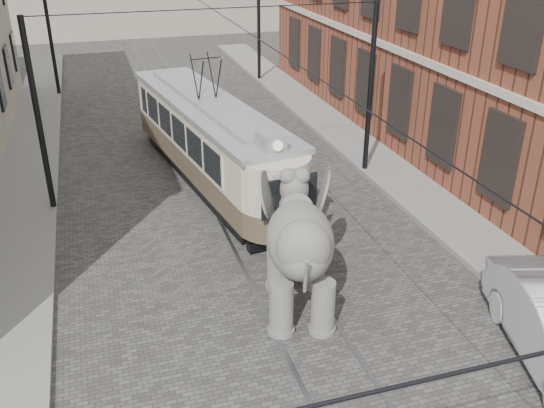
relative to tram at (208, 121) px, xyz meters
name	(u,v)px	position (x,y,z in m)	size (l,w,h in m)	color
ground	(279,281)	(0.32, -6.91, -2.17)	(120.00, 120.00, 0.00)	#4A4744
tram_rails	(279,280)	(0.32, -6.91, -2.15)	(1.54, 80.00, 0.02)	slate
sidewalk_right	(481,244)	(6.32, -6.91, -2.09)	(2.00, 60.00, 0.15)	slate
sidewalk_left	(7,324)	(-6.18, -6.91, -2.09)	(2.00, 60.00, 0.15)	slate
catenary	(224,113)	(0.12, -1.91, 0.83)	(11.00, 30.20, 6.00)	black
tram	(208,121)	(0.00, 0.00, 0.00)	(2.25, 10.92, 4.33)	beige
elephant	(300,256)	(0.42, -8.15, -0.73)	(2.59, 4.70, 2.88)	slate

